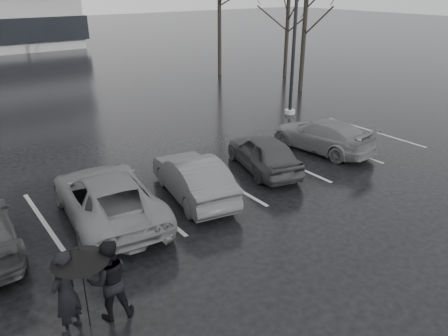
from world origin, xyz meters
name	(u,v)px	position (x,y,z in m)	size (l,w,h in m)	color
ground	(252,212)	(0.00, 0.00, 0.00)	(160.00, 160.00, 0.00)	black
car_main	(264,153)	(2.28, 2.16, 0.63)	(1.48, 3.69, 1.26)	black
car_west_a	(193,177)	(-0.82, 1.82, 0.65)	(1.38, 3.95, 1.30)	#2F2F32
car_west_b	(107,197)	(-3.45, 2.05, 0.68)	(2.27, 4.92, 1.37)	#4D4D50
car_east	(322,135)	(5.41, 2.31, 0.61)	(1.70, 4.19, 1.22)	#4D4D50
pedestrian_left	(66,293)	(-5.71, -1.57, 0.87)	(0.64, 0.42, 1.75)	black
pedestrian_right	(109,280)	(-4.90, -1.63, 0.85)	(0.82, 0.64, 1.69)	black
umbrella	(79,255)	(-5.38, -1.64, 1.61)	(1.04, 1.04, 1.76)	black
lamp_post	(295,23)	(7.98, 6.74, 4.33)	(0.52, 0.52, 9.46)	#9C9C9F
stall_stripes	(183,188)	(-0.80, 2.50, 0.00)	(19.72, 5.00, 0.00)	#A6A6A8
tree_east	(305,21)	(12.00, 10.00, 4.00)	(0.26, 0.26, 8.00)	black
tree_ne	(287,23)	(14.50, 14.00, 3.50)	(0.26, 0.26, 7.00)	black
tree_north	(219,11)	(11.00, 17.00, 4.25)	(0.26, 0.26, 8.50)	black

